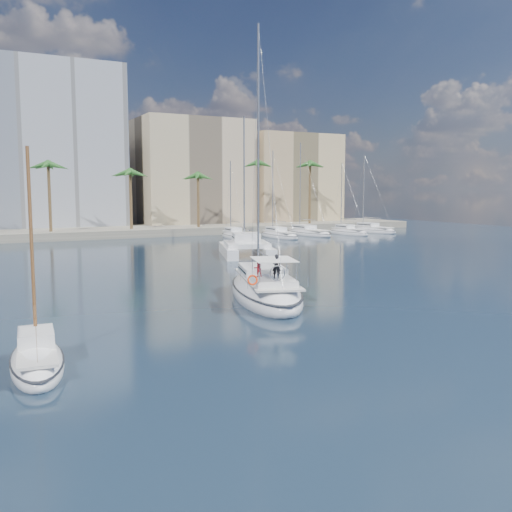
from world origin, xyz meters
TOP-DOWN VIEW (x-y plane):
  - ground at (0.00, 0.00)m, footprint 160.00×160.00m
  - quay at (0.00, 61.00)m, footprint 120.00×14.00m
  - building_beige at (22.00, 70.00)m, footprint 20.00×14.00m
  - building_tan_right at (42.00, 68.00)m, footprint 18.00×12.00m
  - palm_centre at (0.00, 57.00)m, footprint 3.60×3.60m
  - palm_right at (34.00, 57.00)m, footprint 3.60×3.60m
  - main_sloop at (1.36, 2.92)m, footprint 8.05×13.86m
  - small_sloop at (-14.13, -6.00)m, footprint 2.77×6.92m
  - catamaran at (11.54, 26.27)m, footprint 8.36×11.59m
  - seagull at (1.02, 0.34)m, footprint 1.16×0.50m
  - moored_yacht_a at (20.00, 47.00)m, footprint 3.37×9.52m
  - moored_yacht_b at (26.50, 45.00)m, footprint 3.32×10.83m
  - moored_yacht_c at (33.00, 47.00)m, footprint 3.98×12.33m
  - moored_yacht_d at (39.50, 45.00)m, footprint 3.52×9.55m
  - moored_yacht_e at (46.00, 47.00)m, footprint 4.61×11.11m

SIDE VIEW (x-z plane):
  - ground at x=0.00m, z-range 0.00..0.00m
  - moored_yacht_a at x=20.00m, z-range -5.95..5.95m
  - moored_yacht_b at x=26.50m, z-range -6.86..6.86m
  - moored_yacht_c at x=33.00m, z-range -7.77..7.77m
  - moored_yacht_d at x=39.50m, z-range -5.95..5.95m
  - moored_yacht_e at x=46.00m, z-range -6.86..6.86m
  - seagull at x=1.02m, z-range 0.25..0.47m
  - small_sloop at x=-14.13m, z-range -4.47..5.23m
  - main_sloop at x=1.36m, z-range -9.23..10.37m
  - quay at x=0.00m, z-range 0.00..1.20m
  - catamaran at x=11.54m, z-range -6.62..8.83m
  - building_tan_right at x=42.00m, z-range 0.00..18.00m
  - building_beige at x=22.00m, z-range 0.00..20.00m
  - palm_centre at x=0.00m, z-range 4.13..16.43m
  - palm_right at x=34.00m, z-range 4.13..16.43m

